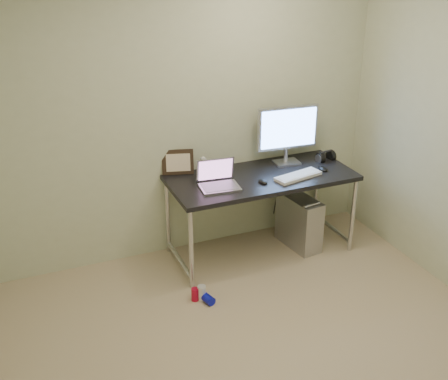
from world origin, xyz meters
TOP-DOWN VIEW (x-y plane):
  - floor at (0.00, 0.00)m, footprint 3.50×3.50m
  - wall_back at (0.00, 1.75)m, footprint 3.50×0.02m
  - desk at (0.56, 1.40)m, footprint 1.62×0.71m
  - tower_computer at (0.93, 1.35)m, footprint 0.27×0.49m
  - cable_a at (0.88, 1.70)m, footprint 0.01×0.16m
  - cable_b at (0.97, 1.68)m, footprint 0.02×0.11m
  - can_red at (-0.25, 0.90)m, footprint 0.07×0.07m
  - can_white at (-0.20, 0.89)m, footprint 0.08×0.08m
  - can_blue at (-0.18, 0.83)m, footprint 0.10×0.14m
  - laptop at (0.13, 1.34)m, footprint 0.34×0.29m
  - monitor at (0.90, 1.58)m, footprint 0.57×0.18m
  - keyboard at (0.83, 1.24)m, footprint 0.45×0.23m
  - mouse_right at (1.12, 1.30)m, footprint 0.09×0.12m
  - mouse_left at (0.50, 1.25)m, footprint 0.08×0.11m
  - headphones at (1.27, 1.50)m, footprint 0.18×0.11m
  - picture_frame at (-0.10, 1.72)m, footprint 0.29×0.15m
  - webcam at (0.13, 1.69)m, footprint 0.05×0.04m

SIDE VIEW (x-z plane):
  - floor at x=0.00m, z-range 0.00..0.00m
  - can_blue at x=-0.18m, z-range 0.00..0.07m
  - can_red at x=-0.25m, z-range 0.00..0.11m
  - can_white at x=-0.20m, z-range 0.00..0.12m
  - tower_computer at x=0.93m, z-range -0.01..0.50m
  - cable_b at x=0.97m, z-range 0.02..0.74m
  - cable_a at x=0.88m, z-range 0.06..0.74m
  - desk at x=0.56m, z-range 0.30..1.05m
  - keyboard at x=0.83m, z-range 0.75..0.78m
  - mouse_left at x=0.50m, z-range 0.75..0.78m
  - mouse_right at x=1.12m, z-range 0.75..0.79m
  - headphones at x=1.27m, z-range 0.72..0.84m
  - laptop at x=0.13m, z-range 0.69..0.91m
  - webcam at x=0.13m, z-range 0.78..0.91m
  - picture_frame at x=-0.10m, z-range 0.75..0.97m
  - monitor at x=0.90m, z-range 0.80..1.33m
  - wall_back at x=0.00m, z-range 0.00..2.50m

